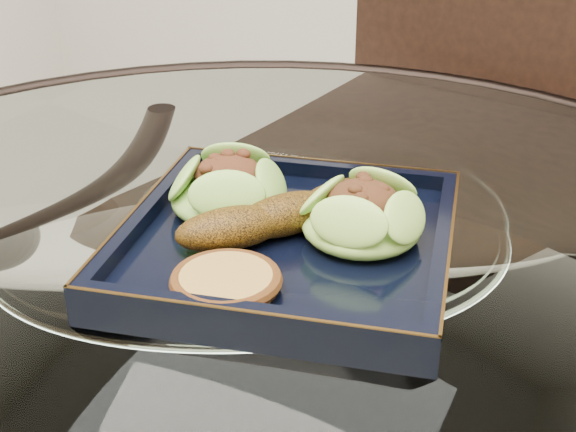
% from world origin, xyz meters
% --- Properties ---
extents(dining_table, '(1.13, 1.13, 0.77)m').
position_xyz_m(dining_table, '(-0.00, -0.00, 0.60)').
color(dining_table, white).
rests_on(dining_table, ground).
extents(dining_chair, '(0.53, 0.53, 1.07)m').
position_xyz_m(dining_chair, '(0.05, 0.48, 0.60)').
color(dining_chair, black).
rests_on(dining_chair, ground).
extents(navy_plate, '(0.32, 0.32, 0.02)m').
position_xyz_m(navy_plate, '(0.03, 0.01, 0.77)').
color(navy_plate, black).
rests_on(navy_plate, dining_table).
extents(lettuce_wrap_left, '(0.10, 0.10, 0.04)m').
position_xyz_m(lettuce_wrap_left, '(-0.04, 0.03, 0.80)').
color(lettuce_wrap_left, '#699E2E').
rests_on(lettuce_wrap_left, navy_plate).
extents(lettuce_wrap_right, '(0.13, 0.13, 0.04)m').
position_xyz_m(lettuce_wrap_right, '(0.09, 0.04, 0.80)').
color(lettuce_wrap_right, '#72A730').
rests_on(lettuce_wrap_right, navy_plate).
extents(roasted_plantain, '(0.14, 0.18, 0.04)m').
position_xyz_m(roasted_plantain, '(0.03, 0.02, 0.80)').
color(roasted_plantain, '#5C3909').
rests_on(roasted_plantain, navy_plate).
extents(crumb_patty, '(0.09, 0.09, 0.01)m').
position_xyz_m(crumb_patty, '(0.03, -0.08, 0.79)').
color(crumb_patty, '#B78A3D').
rests_on(crumb_patty, navy_plate).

